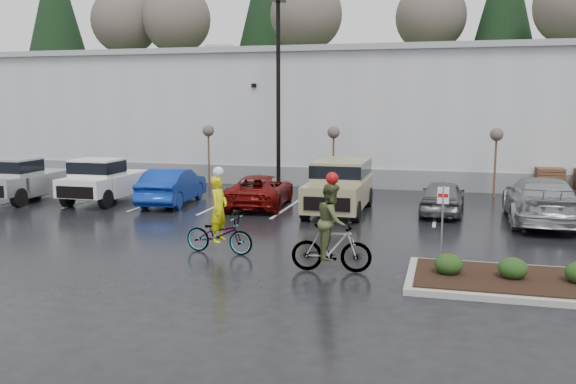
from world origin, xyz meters
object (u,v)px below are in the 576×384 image
(sapling_west, at_px, (208,134))
(pallet_stack_a, at_px, (549,182))
(cyclist_olive, at_px, (332,236))
(sapling_east, at_px, (496,138))
(car_red, at_px, (260,191))
(suv_tan, at_px, (339,187))
(pickup_white, at_px, (109,179))
(sapling_mid, at_px, (334,136))
(car_grey, at_px, (443,197))
(fire_lane_sign, at_px, (442,216))
(cyclist_hivis, at_px, (219,227))
(pickup_silver, at_px, (28,178))
(car_far_silver, at_px, (541,200))
(lamppost, at_px, (278,74))
(car_blue, at_px, (173,186))

(sapling_west, relative_size, pallet_stack_a, 2.37)
(cyclist_olive, bearing_deg, sapling_east, -25.49)
(car_red, bearing_deg, suv_tan, 166.13)
(pickup_white, bearing_deg, sapling_mid, 30.06)
(car_grey, bearing_deg, car_red, 4.24)
(sapling_mid, relative_size, fire_lane_sign, 1.45)
(sapling_west, xyz_separation_m, cyclist_hivis, (5.50, -12.84, -1.95))
(sapling_west, relative_size, car_red, 0.66)
(pickup_white, relative_size, car_grey, 1.30)
(pickup_silver, xyz_separation_m, car_far_silver, (21.55, 0.17, -0.14))
(pallet_stack_a, bearing_deg, suv_tan, -143.40)
(pallet_stack_a, height_order, car_far_silver, car_far_silver)
(sapling_mid, height_order, car_far_silver, sapling_mid)
(fire_lane_sign, height_order, pickup_silver, fire_lane_sign)
(car_grey, height_order, cyclist_hivis, cyclist_hivis)
(sapling_mid, bearing_deg, suv_tan, -77.20)
(sapling_mid, bearing_deg, cyclist_hivis, -94.44)
(lamppost, distance_m, car_red, 6.40)
(pallet_stack_a, xyz_separation_m, fire_lane_sign, (-4.70, -13.80, 0.73))
(car_far_silver, bearing_deg, cyclist_olive, 53.95)
(pallet_stack_a, relative_size, car_blue, 0.29)
(sapling_mid, relative_size, car_far_silver, 0.55)
(sapling_east, height_order, car_red, sapling_east)
(suv_tan, bearing_deg, cyclist_olive, -81.33)
(car_grey, xyz_separation_m, car_far_silver, (3.46, -0.91, 0.16))
(suv_tan, xyz_separation_m, cyclist_hivis, (-2.25, -7.34, -0.25))
(sapling_east, distance_m, pallet_stack_a, 3.39)
(pickup_white, height_order, car_red, pickup_white)
(car_blue, bearing_deg, sapling_mid, -144.75)
(fire_lane_sign, height_order, car_red, fire_lane_sign)
(suv_tan, height_order, cyclist_olive, cyclist_olive)
(suv_tan, bearing_deg, sapling_mid, 102.80)
(sapling_west, relative_size, pickup_white, 0.62)
(pickup_silver, height_order, cyclist_hivis, cyclist_hivis)
(sapling_east, xyz_separation_m, cyclist_olive, (-4.96, -13.95, -1.79))
(fire_lane_sign, bearing_deg, lamppost, 123.46)
(pickup_silver, xyz_separation_m, car_blue, (6.78, 0.60, -0.20))
(pickup_silver, height_order, cyclist_olive, cyclist_olive)
(sapling_west, distance_m, pallet_stack_a, 16.66)
(pickup_silver, height_order, pickup_white, same)
(cyclist_hivis, bearing_deg, lamppost, 12.42)
(sapling_mid, height_order, sapling_east, same)
(pickup_silver, bearing_deg, car_red, 4.87)
(car_red, bearing_deg, pallet_stack_a, -159.08)
(car_blue, height_order, cyclist_hivis, cyclist_hivis)
(car_red, relative_size, car_far_silver, 0.84)
(sapling_mid, bearing_deg, pickup_silver, -155.39)
(sapling_mid, relative_size, car_red, 0.66)
(car_far_silver, bearing_deg, sapling_west, -19.77)
(sapling_mid, bearing_deg, sapling_east, 0.00)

